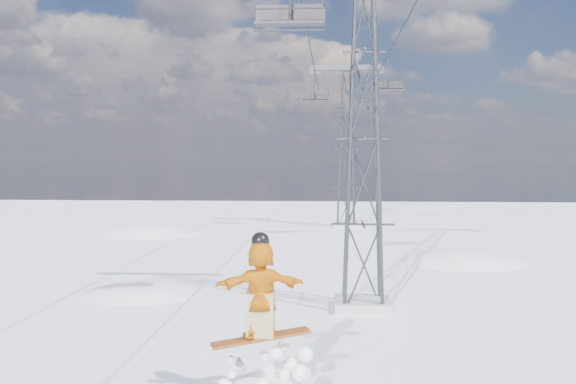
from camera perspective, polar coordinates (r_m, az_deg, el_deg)
name	(u,v)px	position (r m, az deg, el deg)	size (l,w,h in m)	color
lift_tower_near	(364,140)	(20.68, 6.73, 4.64)	(5.20, 1.80, 11.43)	#999999
lift_tower_far	(346,150)	(45.66, 5.20, 3.74)	(5.20, 1.80, 11.43)	#999999
haul_cables	(353,37)	(32.72, 5.78, 13.52)	(4.46, 51.00, 0.06)	black
lift_chair_near	(290,16)	(18.75, 0.19, 15.36)	(1.98, 0.57, 2.46)	black
lift_chair_mid	(388,87)	(38.06, 8.85, 9.22)	(1.85, 0.53, 2.29)	black
lift_chair_far	(314,98)	(43.45, 2.36, 8.35)	(1.94, 0.56, 2.41)	black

